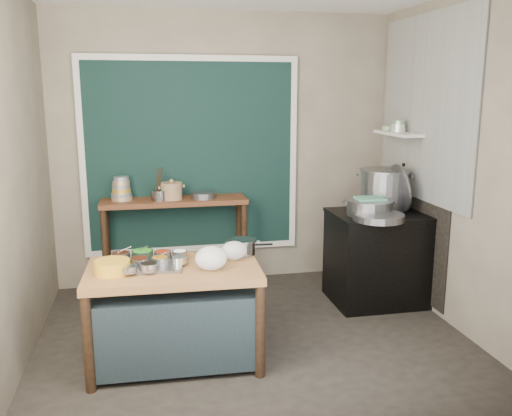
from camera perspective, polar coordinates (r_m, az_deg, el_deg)
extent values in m
cube|color=#2D2822|center=(4.64, -0.33, -13.52)|extent=(3.50, 3.00, 0.02)
cube|color=gray|center=(5.71, -3.34, 6.07)|extent=(3.50, 0.02, 2.80)
cube|color=gray|center=(4.25, -24.33, 2.95)|extent=(0.02, 3.00, 2.80)
cube|color=gray|center=(4.88, 20.40, 4.32)|extent=(0.02, 3.00, 2.80)
cube|color=black|center=(5.63, -6.81, 5.41)|extent=(2.10, 0.02, 1.90)
cube|color=#B2B2AA|center=(5.31, 17.38, 9.97)|extent=(0.02, 1.70, 1.70)
cube|color=black|center=(5.55, 16.19, -1.90)|extent=(0.01, 1.30, 1.30)
cube|color=beige|center=(5.54, 14.76, 7.59)|extent=(0.22, 0.70, 0.03)
cube|color=brown|center=(4.14, -8.53, -11.11)|extent=(1.27, 0.76, 0.75)
cube|color=#582E19|center=(5.60, -8.46, -3.80)|extent=(1.45, 0.40, 0.95)
cube|color=black|center=(5.37, 12.81, -5.24)|extent=(0.90, 0.68, 0.85)
cube|color=black|center=(5.26, 13.03, -0.65)|extent=(0.92, 0.69, 0.03)
cube|color=gray|center=(4.05, -11.30, -5.89)|extent=(0.55, 0.43, 0.02)
cylinder|color=gray|center=(4.15, -9.79, -4.88)|extent=(0.13, 0.13, 0.05)
cylinder|color=silver|center=(4.02, -8.07, -5.42)|extent=(0.11, 0.11, 0.05)
cylinder|color=gray|center=(4.17, -14.03, -4.95)|extent=(0.14, 0.14, 0.06)
cylinder|color=gray|center=(4.01, -10.07, -5.47)|extent=(0.13, 0.13, 0.05)
cylinder|color=gray|center=(3.89, -11.23, -6.07)|extent=(0.13, 0.13, 0.05)
cylinder|color=gray|center=(4.00, -12.14, -5.56)|extent=(0.14, 0.14, 0.06)
cylinder|color=gray|center=(4.16, -11.86, -4.82)|extent=(0.16, 0.16, 0.06)
cylinder|color=gray|center=(4.15, -8.02, -4.82)|extent=(0.11, 0.11, 0.05)
cylinder|color=gray|center=(4.04, -14.31, -5.53)|extent=(0.15, 0.15, 0.06)
cylinder|color=gray|center=(3.88, -13.24, -6.26)|extent=(0.11, 0.11, 0.05)
cylinder|color=#C38A22|center=(3.95, -14.88, -6.01)|extent=(0.32, 0.32, 0.10)
ellipsoid|color=white|center=(3.89, -4.76, -5.29)|extent=(0.28, 0.25, 0.17)
ellipsoid|color=white|center=(4.12, -2.34, -4.49)|extent=(0.22, 0.20, 0.14)
cylinder|color=tan|center=(5.52, -13.95, 1.01)|extent=(0.21, 0.21, 0.04)
cylinder|color=gray|center=(5.51, -13.97, 1.41)|extent=(0.20, 0.20, 0.04)
cylinder|color=gold|center=(5.51, -13.99, 1.81)|extent=(0.18, 0.18, 0.04)
cylinder|color=gray|center=(5.50, -14.01, 2.22)|extent=(0.17, 0.17, 0.04)
cylinder|color=tan|center=(5.49, -14.04, 2.62)|extent=(0.17, 0.17, 0.04)
cylinder|color=gray|center=(5.49, -14.06, 3.02)|extent=(0.15, 0.15, 0.04)
cylinder|color=gray|center=(5.44, -10.14, 1.35)|extent=(0.21, 0.21, 0.10)
cylinder|color=gray|center=(5.48, -5.57, 1.34)|extent=(0.29, 0.29, 0.06)
cylinder|color=gray|center=(5.35, 14.96, 2.10)|extent=(0.15, 0.47, 0.46)
cube|color=#5A9F7C|center=(5.10, 11.91, 0.98)|extent=(0.27, 0.21, 0.02)
cylinder|color=gray|center=(4.94, 12.78, -0.93)|extent=(0.58, 0.58, 0.06)
cylinder|color=silver|center=(5.54, 14.75, 7.95)|extent=(0.14, 0.14, 0.04)
cylinder|color=silver|center=(5.54, 14.77, 8.33)|extent=(0.13, 0.13, 0.04)
cylinder|color=gray|center=(5.54, 14.79, 8.72)|extent=(0.12, 0.12, 0.04)
cylinder|color=gray|center=(5.75, 13.72, 8.17)|extent=(0.14, 0.14, 0.04)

